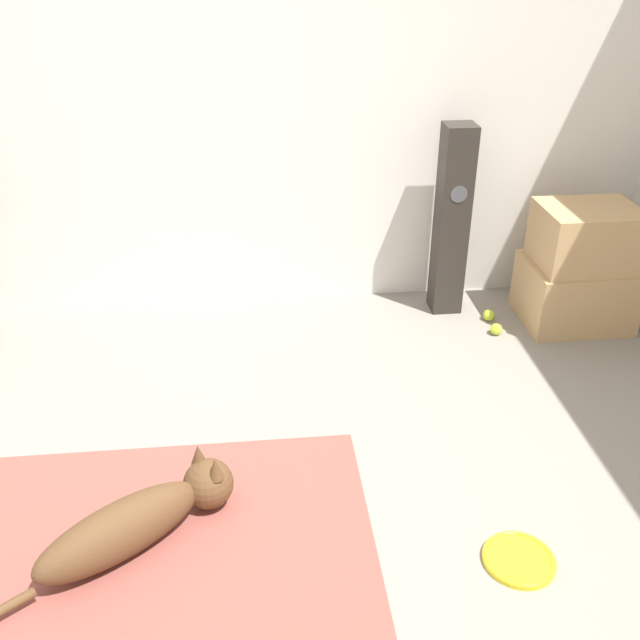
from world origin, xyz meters
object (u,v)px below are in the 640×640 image
(cardboard_box_upper, at_px, (586,237))
(frisbee, at_px, (519,559))
(cardboard_box_lower, at_px, (575,292))
(tennis_ball_by_boxes, at_px, (496,329))
(floor_speaker, at_px, (452,222))
(tennis_ball_near_speaker, at_px, (489,315))
(dog, at_px, (142,519))

(cardboard_box_upper, bearing_deg, frisbee, -118.33)
(cardboard_box_lower, relative_size, tennis_ball_by_boxes, 8.78)
(floor_speaker, relative_size, tennis_ball_near_speaker, 16.65)
(cardboard_box_lower, relative_size, cardboard_box_upper, 1.12)
(frisbee, relative_size, floor_speaker, 0.24)
(cardboard_box_upper, xyz_separation_m, floor_speaker, (-0.69, 0.24, 0.02))
(cardboard_box_upper, distance_m, tennis_ball_by_boxes, 0.70)
(tennis_ball_by_boxes, relative_size, tennis_ball_near_speaker, 1.00)
(floor_speaker, distance_m, tennis_ball_by_boxes, 0.66)
(floor_speaker, height_order, tennis_ball_near_speaker, floor_speaker)
(cardboard_box_upper, bearing_deg, floor_speaker, 160.64)
(frisbee, distance_m, cardboard_box_lower, 1.95)
(frisbee, height_order, cardboard_box_lower, cardboard_box_lower)
(cardboard_box_lower, height_order, tennis_ball_near_speaker, cardboard_box_lower)
(frisbee, height_order, tennis_ball_by_boxes, tennis_ball_by_boxes)
(cardboard_box_lower, relative_size, tennis_ball_near_speaker, 8.78)
(floor_speaker, xyz_separation_m, tennis_ball_near_speaker, (0.22, -0.18, -0.52))
(cardboard_box_upper, relative_size, floor_speaker, 0.47)
(dog, bearing_deg, frisbee, -9.84)
(frisbee, height_order, cardboard_box_upper, cardboard_box_upper)
(frisbee, bearing_deg, dog, 170.16)
(cardboard_box_upper, bearing_deg, tennis_ball_near_speaker, 172.67)
(tennis_ball_by_boxes, bearing_deg, dog, -142.79)
(tennis_ball_by_boxes, distance_m, tennis_ball_near_speaker, 0.16)
(floor_speaker, xyz_separation_m, tennis_ball_by_boxes, (0.21, -0.35, -0.52))
(cardboard_box_upper, height_order, tennis_ball_near_speaker, cardboard_box_upper)
(tennis_ball_near_speaker, bearing_deg, dog, -139.77)
(tennis_ball_near_speaker, bearing_deg, tennis_ball_by_boxes, -93.35)
(frisbee, xyz_separation_m, cardboard_box_lower, (0.92, 1.71, 0.17))
(frisbee, bearing_deg, tennis_ball_by_boxes, 74.68)
(floor_speaker, bearing_deg, tennis_ball_by_boxes, -58.69)
(cardboard_box_upper, relative_size, tennis_ball_near_speaker, 7.83)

